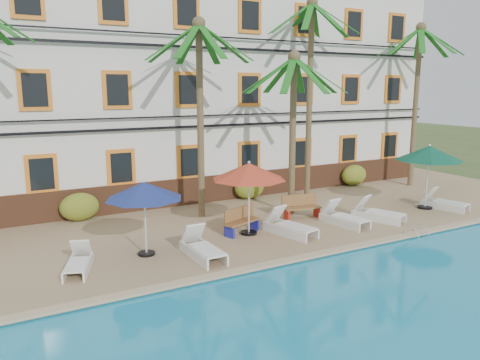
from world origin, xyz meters
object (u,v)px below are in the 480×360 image
lounger_d (344,217)px  lounger_e (378,213)px  lounger_c (289,226)px  umbrella_blue (144,191)px  lounger_b (202,248)px  palm_d (310,74)px  palm_e (417,84)px  umbrella_green (429,154)px  bench_left (240,220)px  palm_b (200,92)px  bench_right (301,206)px  palm_c (293,109)px  umbrella_red (249,172)px  pool_ladder (416,236)px  lounger_a (78,262)px  lounger_f (444,202)px

lounger_d → lounger_e: size_ratio=0.98×
lounger_c → lounger_d: bearing=-0.4°
umbrella_blue → lounger_b: size_ratio=1.18×
palm_d → umbrella_blue: 10.63m
palm_e → lounger_b: 15.62m
umbrella_green → lounger_e: size_ratio=1.34×
bench_left → palm_b: bearing=97.1°
palm_d → bench_right: (-2.45, -2.91, -5.23)m
palm_c → umbrella_green: size_ratio=2.34×
umbrella_red → lounger_d: bearing=-11.5°
palm_b → lounger_b: (-1.87, -4.22, -4.63)m
umbrella_red → bench_right: (2.85, 0.80, -1.76)m
palm_b → umbrella_blue: (-3.29, -3.17, -2.92)m
palm_c → pool_ladder: 6.59m
bench_left → bench_right: 3.11m
lounger_a → lounger_d: 9.59m
palm_d → lounger_b: palm_d is taller
palm_e → umbrella_blue: palm_e is taller
lounger_d → lounger_c: bearing=179.6°
umbrella_blue → lounger_b: umbrella_blue is taller
palm_b → umbrella_blue: bearing=-136.1°
palm_c → palm_e: palm_e is taller
umbrella_red → umbrella_green: (8.42, -0.52, 0.14)m
palm_b → bench_left: palm_b is taller
palm_e → lounger_f: 7.03m
lounger_c → lounger_e: bearing=-2.3°
palm_b → umbrella_red: (0.53, -2.86, -2.71)m
lounger_c → bench_left: bearing=145.9°
umbrella_blue → lounger_a: 2.76m
palm_b → palm_e: (12.21, 0.34, 0.34)m
lounger_b → umbrella_blue: bearing=143.3°
palm_e → lounger_b: bearing=-162.0°
palm_c → lounger_c: bearing=-126.0°
umbrella_blue → lounger_c: bearing=-4.8°
lounger_e → pool_ladder: 2.13m
lounger_d → bench_left: bench_left is taller
pool_ladder → lounger_e: bearing=83.1°
umbrella_red → lounger_f: (9.03, -0.97, -1.95)m
umbrella_blue → lounger_b: 2.47m
umbrella_blue → bench_left: umbrella_blue is taller
palm_d → palm_e: size_ratio=1.09×
bench_left → palm_c: bearing=23.3°
palm_c → palm_d: 3.51m
lounger_c → lounger_b: bearing=-170.1°
palm_e → lounger_c: bearing=-159.4°
palm_e → lounger_e: palm_e is taller
lounger_b → lounger_f: lounger_b is taller
palm_d → lounger_f: (3.73, -4.69, -5.42)m
bench_left → lounger_b: bearing=-143.9°
palm_b → umbrella_red: 3.97m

